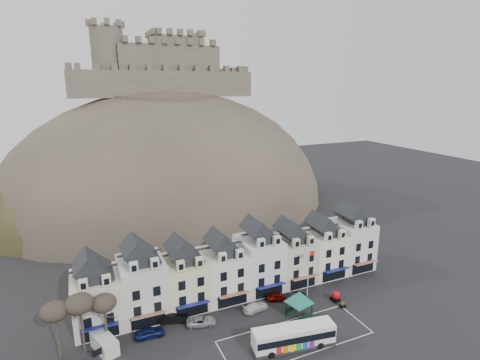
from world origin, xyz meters
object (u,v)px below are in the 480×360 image
Objects in this scene: car_silver at (201,321)px; car_white at (256,307)px; car_black at (172,317)px; bus_shelter at (299,297)px; flagpole at (309,271)px; red_buoy at (336,296)px; car_charcoal at (296,296)px; bus at (294,336)px; car_navy at (149,332)px; car_maroon at (279,296)px; white_van at (104,343)px.

car_silver is 1.00× the size of car_white.
car_black is at bearing 70.72° from car_silver.
bus_shelter is 7.46m from car_white.
flagpole is at bearing -79.82° from car_black.
bus_shelter is 3.86× the size of red_buoy.
flagpole is at bearing -88.05° from car_charcoal.
bus_shelter is at bearing -92.39° from car_silver.
bus is at bearing -120.49° from car_silver.
car_navy is 24.49m from car_charcoal.
flagpole is 23.42m from car_black.
bus_shelter is 1.55× the size of car_silver.
car_white is at bearing 123.83° from car_maroon.
red_buoy is at bearing -84.93° from car_black.
flagpole is (-3.69, 2.86, 4.10)m from red_buoy.
bus_shelter is 0.78× the size of flagpole.
red_buoy is at bearing -112.70° from car_white.
bus_shelter is 1.64× the size of car_maroon.
white_van is at bearing 95.58° from car_charcoal.
bus_shelter is 1.42× the size of car_black.
car_white is (-9.88, 0.15, -4.36)m from flagpole.
bus reaches higher than car_white.
car_white is 1.06× the size of car_maroon.
car_black is (-26.57, 5.51, -0.11)m from red_buoy.
car_navy is at bearing 113.32° from car_maroon.
white_van is 1.26× the size of car_maroon.
white_van is (-32.94, 0.15, -3.89)m from flagpole.
bus is at bearing -141.86° from bus_shelter.
bus_shelter is 1.30× the size of white_van.
bus is 2.69× the size of car_white.
car_charcoal is (-5.99, 3.01, -0.26)m from red_buoy.
car_white is at bearing -87.44° from car_navy.
white_van is at bearing 120.74° from car_black.
car_charcoal is (20.58, -2.50, -0.15)m from car_black.
car_black is at bearing -6.08° from white_van.
red_buoy is 0.43× the size of car_maroon.
car_black is at bearing 173.40° from flagpole.
white_van is 6.17m from car_navy.
car_charcoal is at bearing -90.12° from car_maroon.
car_black is 1.22× the size of car_charcoal.
car_charcoal is (2.71, -1.07, -0.06)m from car_maroon.
car_charcoal is at bearing -20.04° from white_van.
flagpole is at bearing -82.20° from car_maroon.
flagpole is 27.13m from car_navy.
red_buoy is 9.61m from car_maroon.
car_maroon is (-5.01, 1.22, -4.29)m from flagpole.
car_charcoal is at bearing -87.06° from car_navy.
car_navy reaches higher than car_maroon.
white_van is 1.19× the size of car_silver.
flagpole is at bearing -76.40° from car_silver.
red_buoy is at bearing -111.06° from car_charcoal.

